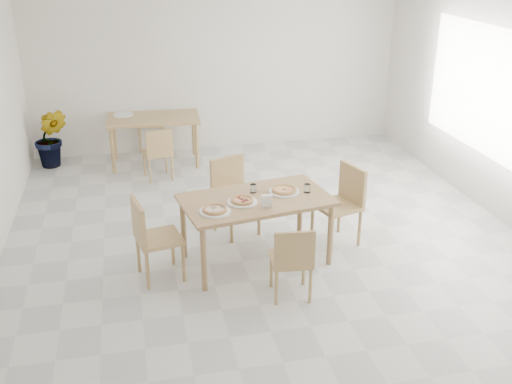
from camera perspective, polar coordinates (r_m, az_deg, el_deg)
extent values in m
plane|color=silver|center=(7.09, 0.99, -4.56)|extent=(7.00, 7.00, 0.00)
plane|color=silver|center=(9.90, -3.74, 12.08)|extent=(6.00, 0.00, 6.00)
plane|color=silver|center=(3.54, 14.56, -10.15)|extent=(6.00, 0.00, 6.00)
plane|color=silver|center=(7.80, 23.23, 7.21)|extent=(0.00, 7.00, 7.00)
cube|color=white|center=(8.00, 22.03, 8.51)|extent=(1.60, 0.02, 3.20)
cube|color=tan|center=(6.33, 0.00, -0.75)|extent=(1.68, 1.13, 0.04)
cylinder|color=tan|center=(5.98, -5.00, -6.41)|extent=(0.06, 0.06, 0.71)
cylinder|color=tan|center=(6.47, 7.08, -4.07)|extent=(0.06, 0.06, 0.71)
cylinder|color=tan|center=(6.61, -6.92, -3.44)|extent=(0.06, 0.06, 0.71)
cylinder|color=tan|center=(7.06, 4.21, -1.52)|extent=(0.06, 0.06, 0.71)
cube|color=tan|center=(5.88, 3.34, -6.43)|extent=(0.42, 0.42, 0.04)
cube|color=tan|center=(5.63, 3.70, -5.50)|extent=(0.39, 0.07, 0.37)
cylinder|color=tan|center=(6.16, 4.56, -7.25)|extent=(0.03, 0.03, 0.38)
cylinder|color=tan|center=(6.10, 1.46, -7.46)|extent=(0.03, 0.03, 0.38)
cylinder|color=tan|center=(5.88, 5.19, -8.88)|extent=(0.03, 0.03, 0.38)
cylinder|color=tan|center=(5.82, 1.94, -9.12)|extent=(0.03, 0.03, 0.38)
cube|color=tan|center=(7.06, -1.87, -0.54)|extent=(0.58, 0.58, 0.04)
cube|color=tan|center=(7.13, -2.77, 1.73)|extent=(0.43, 0.20, 0.43)
cylinder|color=tan|center=(6.93, -2.34, -3.25)|extent=(0.04, 0.04, 0.44)
cylinder|color=tan|center=(7.11, 0.29, -2.48)|extent=(0.04, 0.04, 0.44)
cylinder|color=tan|center=(7.22, -3.96, -2.12)|extent=(0.04, 0.04, 0.44)
cylinder|color=tan|center=(7.40, -1.39, -1.41)|extent=(0.04, 0.04, 0.44)
cube|color=tan|center=(6.23, -9.20, -4.39)|extent=(0.52, 0.52, 0.04)
cube|color=tan|center=(6.09, -11.13, -2.80)|extent=(0.13, 0.44, 0.42)
cylinder|color=tan|center=(6.22, -6.92, -6.73)|extent=(0.04, 0.04, 0.43)
cylinder|color=tan|center=(6.54, -7.94, -5.21)|extent=(0.04, 0.04, 0.43)
cylinder|color=tan|center=(6.14, -10.28, -7.39)|extent=(0.04, 0.04, 0.43)
cylinder|color=tan|center=(6.46, -11.14, -5.82)|extent=(0.04, 0.04, 0.43)
cube|color=tan|center=(6.89, 7.70, -1.34)|extent=(0.56, 0.56, 0.04)
cube|color=tan|center=(6.91, 9.18, 0.81)|extent=(0.17, 0.45, 0.43)
cylinder|color=tan|center=(7.03, 5.38, -2.89)|extent=(0.04, 0.04, 0.44)
cylinder|color=tan|center=(6.75, 7.23, -4.15)|extent=(0.04, 0.04, 0.44)
cylinder|color=tan|center=(7.24, 7.93, -2.21)|extent=(0.04, 0.04, 0.44)
cylinder|color=tan|center=(6.97, 9.83, -3.41)|extent=(0.04, 0.04, 0.44)
cylinder|color=white|center=(6.47, 2.70, 0.02)|extent=(0.33, 0.33, 0.02)
cylinder|color=white|center=(6.02, -3.93, -1.86)|extent=(0.32, 0.32, 0.02)
cylinder|color=white|center=(6.21, -1.32, -0.97)|extent=(0.31, 0.31, 0.02)
cylinder|color=#E3AD6A|center=(6.46, 2.70, 0.14)|extent=(0.35, 0.35, 0.01)
torus|color=#E3AD6A|center=(6.46, 2.70, 0.22)|extent=(0.36, 0.36, 0.03)
cylinder|color=#D25E25|center=(6.46, 2.70, 0.21)|extent=(0.27, 0.27, 0.01)
ellipsoid|color=#244D11|center=(6.45, 2.71, 0.27)|extent=(0.04, 0.03, 0.01)
cylinder|color=#E3AD6A|center=(6.01, -3.93, -1.73)|extent=(0.28, 0.28, 0.01)
torus|color=#E3AD6A|center=(6.01, -3.94, -1.65)|extent=(0.28, 0.28, 0.03)
cylinder|color=beige|center=(6.01, -3.94, -1.65)|extent=(0.21, 0.21, 0.01)
cylinder|color=#E3AD6A|center=(6.20, -1.32, -0.85)|extent=(0.30, 0.30, 0.01)
torus|color=#E3AD6A|center=(6.20, -1.32, -0.76)|extent=(0.30, 0.30, 0.03)
cylinder|color=#D25E25|center=(6.20, -1.32, -0.77)|extent=(0.22, 0.22, 0.01)
cylinder|color=white|center=(6.48, 4.89, 0.36)|extent=(0.07, 0.07, 0.09)
cylinder|color=white|center=(6.45, -0.27, 0.35)|extent=(0.07, 0.07, 0.09)
cube|color=silver|center=(6.11, 1.00, -1.39)|extent=(0.12, 0.07, 0.01)
cube|color=white|center=(6.09, 1.00, -0.82)|extent=(0.11, 0.05, 0.12)
cube|color=silver|center=(6.22, 4.92, -1.07)|extent=(0.03, 0.18, 0.01)
cube|color=silver|center=(6.59, -0.13, 0.44)|extent=(0.06, 0.19, 0.01)
cube|color=tan|center=(9.37, -9.76, 6.93)|extent=(1.43, 0.86, 0.04)
cylinder|color=tan|center=(9.19, -13.50, 3.84)|extent=(0.06, 0.06, 0.71)
cylinder|color=tan|center=(9.18, -5.64, 4.37)|extent=(0.06, 0.06, 0.71)
cylinder|color=tan|center=(9.81, -13.32, 5.10)|extent=(0.06, 0.06, 0.71)
cylinder|color=tan|center=(9.81, -5.96, 5.60)|extent=(0.06, 0.06, 0.71)
cube|color=tan|center=(8.85, -9.37, 3.71)|extent=(0.45, 0.45, 0.04)
cube|color=tan|center=(8.62, -9.17, 4.63)|extent=(0.39, 0.10, 0.37)
cylinder|color=tan|center=(9.11, -8.52, 2.95)|extent=(0.03, 0.03, 0.38)
cylinder|color=tan|center=(9.04, -10.55, 2.65)|extent=(0.03, 0.03, 0.38)
cylinder|color=tan|center=(8.80, -7.97, 2.26)|extent=(0.03, 0.03, 0.38)
cylinder|color=tan|center=(8.73, -10.07, 1.95)|extent=(0.03, 0.03, 0.38)
cube|color=tan|center=(10.13, -9.97, 6.48)|extent=(0.47, 0.47, 0.04)
cube|color=tan|center=(10.26, -10.01, 8.02)|extent=(0.44, 0.08, 0.41)
cylinder|color=tan|center=(10.04, -10.98, 4.85)|extent=(0.04, 0.04, 0.43)
cylinder|color=tan|center=(10.01, -8.84, 4.96)|extent=(0.04, 0.04, 0.43)
cylinder|color=tan|center=(10.39, -10.87, 5.49)|extent=(0.04, 0.04, 0.43)
cylinder|color=tan|center=(10.37, -8.80, 5.60)|extent=(0.04, 0.04, 0.43)
cylinder|color=white|center=(9.55, -12.53, 7.20)|extent=(0.31, 0.31, 0.02)
imported|color=#245B1B|center=(9.70, -18.92, 4.90)|extent=(0.54, 0.45, 0.92)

